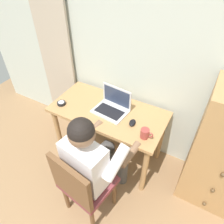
# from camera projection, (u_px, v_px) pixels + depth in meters

# --- Properties ---
(wall_back) EXTENTS (4.80, 0.05, 2.50)m
(wall_back) POSITION_uv_depth(u_px,v_px,m) (159.00, 56.00, 1.94)
(wall_back) COLOR silver
(wall_back) RESTS_ON ground_plane
(curtain_panel) EXTENTS (0.47, 0.03, 2.13)m
(curtain_panel) POSITION_uv_depth(u_px,v_px,m) (55.00, 50.00, 2.47)
(curtain_panel) COLOR #BCAD99
(curtain_panel) RESTS_ON ground_plane
(desk) EXTENTS (1.21, 0.60, 0.72)m
(desk) POSITION_uv_depth(u_px,v_px,m) (108.00, 118.00, 2.25)
(desk) COLOR tan
(desk) RESTS_ON ground_plane
(chair) EXTENTS (0.48, 0.46, 0.87)m
(chair) POSITION_uv_depth(u_px,v_px,m) (82.00, 184.00, 1.79)
(chair) COLOR brown
(chair) RESTS_ON ground_plane
(person_seated) EXTENTS (0.59, 0.63, 1.19)m
(person_seated) POSITION_uv_depth(u_px,v_px,m) (95.00, 158.00, 1.78)
(person_seated) COLOR #4C4C4C
(person_seated) RESTS_ON ground_plane
(laptop) EXTENTS (0.36, 0.28, 0.24)m
(laptop) POSITION_uv_depth(u_px,v_px,m) (112.00, 106.00, 2.15)
(laptop) COLOR silver
(laptop) RESTS_ON desk
(computer_mouse) EXTENTS (0.07, 0.11, 0.03)m
(computer_mouse) POSITION_uv_depth(u_px,v_px,m) (132.00, 123.00, 2.02)
(computer_mouse) COLOR black
(computer_mouse) RESTS_ON desk
(desk_clock) EXTENTS (0.09, 0.09, 0.03)m
(desk_clock) POSITION_uv_depth(u_px,v_px,m) (61.00, 103.00, 2.24)
(desk_clock) COLOR black
(desk_clock) RESTS_ON desk
(coffee_mug) EXTENTS (0.12, 0.08, 0.09)m
(coffee_mug) POSITION_uv_depth(u_px,v_px,m) (145.00, 133.00, 1.87)
(coffee_mug) COLOR #9E3D38
(coffee_mug) RESTS_ON desk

